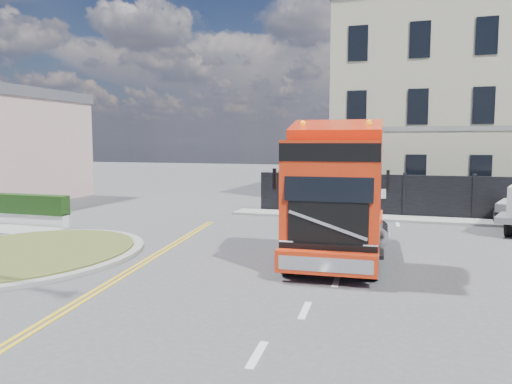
% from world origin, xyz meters
% --- Properties ---
extents(ground, '(120.00, 120.00, 0.00)m').
position_xyz_m(ground, '(0.00, 0.00, 0.00)').
color(ground, '#424244').
rests_on(ground, ground).
extents(traffic_island, '(6.80, 6.80, 0.17)m').
position_xyz_m(traffic_island, '(-7.00, -3.00, 0.08)').
color(traffic_island, gray).
rests_on(traffic_island, ground).
extents(hoarding_fence, '(18.80, 0.25, 2.00)m').
position_xyz_m(hoarding_fence, '(6.55, 9.00, 1.00)').
color(hoarding_fence, black).
rests_on(hoarding_fence, ground).
extents(georgian_building, '(12.30, 10.30, 12.80)m').
position_xyz_m(georgian_building, '(6.00, 16.50, 5.77)').
color(georgian_building, '#B9B393').
rests_on(georgian_building, ground).
extents(pavement_far, '(20.00, 1.60, 0.12)m').
position_xyz_m(pavement_far, '(6.00, 8.10, 0.06)').
color(pavement_far, gray).
rests_on(pavement_far, ground).
extents(truck, '(2.89, 6.87, 4.03)m').
position_xyz_m(truck, '(2.33, -0.95, 1.81)').
color(truck, black).
rests_on(truck, ground).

